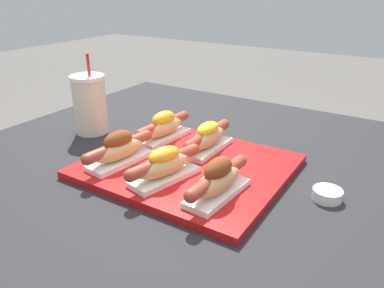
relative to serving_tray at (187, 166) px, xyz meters
The scene contains 9 objects.
patio_table 0.39m from the serving_tray, 53.38° to the left, with size 1.29×1.07×0.74m.
serving_tray is the anchor object (origin of this frame).
hot_dog_0 0.16m from the serving_tray, 147.77° to the right, with size 0.08×0.20×0.08m.
hot_dog_1 0.10m from the serving_tray, 89.20° to the right, with size 0.09×0.20×0.07m.
hot_dog_2 0.16m from the serving_tray, 34.86° to the right, with size 0.07×0.20×0.08m.
hot_dog_3 0.16m from the serving_tray, 146.18° to the left, with size 0.07×0.20×0.08m.
hot_dog_4 0.10m from the serving_tray, 88.01° to the left, with size 0.06×0.20×0.07m.
sauce_bowl 0.31m from the serving_tray, ahead, with size 0.06×0.06×0.02m.
drink_cup 0.37m from the serving_tray, behind, with size 0.10×0.10×0.23m.
Camera 1 is at (0.38, -0.71, 1.14)m, focal length 35.00 mm.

